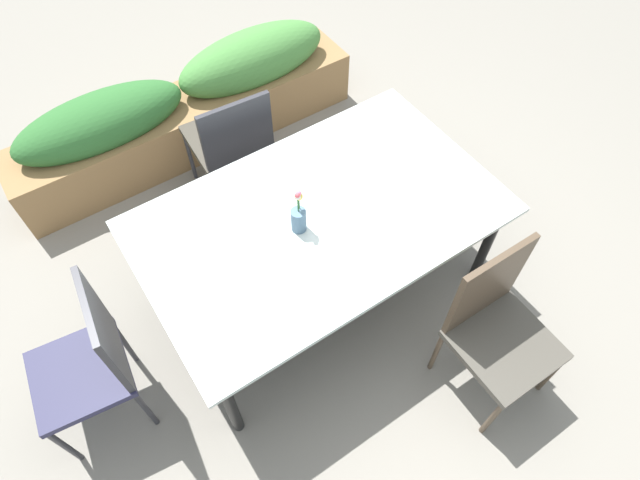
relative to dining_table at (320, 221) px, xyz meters
The scene contains 7 objects.
ground_plane 0.66m from the dining_table, 92.44° to the right, with size 12.00×12.00×0.00m, color gray.
dining_table is the anchor object (origin of this frame).
chair_far_side 0.95m from the dining_table, 92.85° to the left, with size 0.50×0.50×0.90m.
chair_near_right 1.03m from the dining_table, 65.39° to the right, with size 0.47×0.47×0.96m.
chair_end_left 1.30m from the dining_table, behind, with size 0.49×0.49×0.98m.
flower_vase 0.20m from the dining_table, behind, with size 0.08×0.08×0.27m.
planter_box 1.59m from the dining_table, 93.31° to the left, with size 2.54×0.46×0.73m.
Camera 1 is at (-0.96, -1.37, 2.92)m, focal length 30.24 mm.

